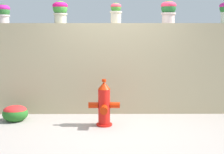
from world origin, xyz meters
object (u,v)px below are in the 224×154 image
at_px(fire_hydrant, 104,105).
at_px(flower_bush_left, 15,113).
at_px(potted_plant_0, 3,12).
at_px(potted_plant_1, 60,10).
at_px(potted_plant_2, 116,12).
at_px(potted_plant_3, 168,10).

bearing_deg(fire_hydrant, flower_bush_left, 170.09).
bearing_deg(potted_plant_0, potted_plant_1, 0.36).
distance_m(potted_plant_1, fire_hydrant, 2.15).
bearing_deg(potted_plant_1, potted_plant_0, -179.64).
bearing_deg(potted_plant_2, flower_bush_left, -160.84).
bearing_deg(potted_plant_2, potted_plant_3, -2.10).
bearing_deg(fire_hydrant, potted_plant_3, 35.68).
distance_m(potted_plant_0, fire_hydrant, 2.80).
distance_m(potted_plant_1, potted_plant_2, 1.11).
bearing_deg(potted_plant_0, fire_hydrant, -24.86).
distance_m(potted_plant_3, fire_hydrant, 2.32).
height_order(potted_plant_2, potted_plant_3, potted_plant_3).
bearing_deg(flower_bush_left, fire_hydrant, -9.91).
height_order(potted_plant_3, fire_hydrant, potted_plant_3).
bearing_deg(potted_plant_3, flower_bush_left, -168.10).
distance_m(potted_plant_2, fire_hydrant, 1.94).
height_order(potted_plant_2, fire_hydrant, potted_plant_2).
distance_m(potted_plant_0, flower_bush_left, 2.03).
bearing_deg(fire_hydrant, potted_plant_2, 76.83).
height_order(potted_plant_3, flower_bush_left, potted_plant_3).
height_order(potted_plant_0, potted_plant_1, potted_plant_1).
bearing_deg(potted_plant_1, potted_plant_3, -1.14).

